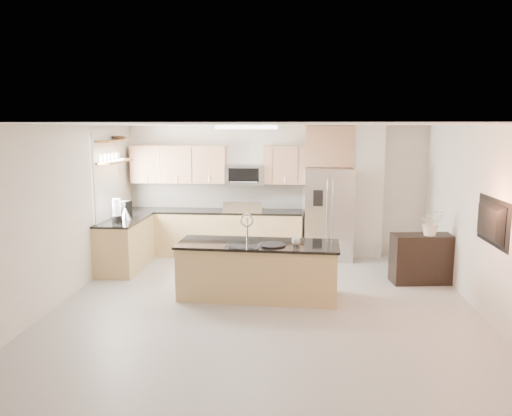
# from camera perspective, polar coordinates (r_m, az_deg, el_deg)

# --- Properties ---
(floor) EXTENTS (6.50, 6.50, 0.00)m
(floor) POSITION_cam_1_polar(r_m,az_deg,el_deg) (7.28, 0.94, -11.38)
(floor) COLOR #A8A5A0
(floor) RESTS_ON ground
(ceiling) EXTENTS (6.00, 6.50, 0.02)m
(ceiling) POSITION_cam_1_polar(r_m,az_deg,el_deg) (6.82, 1.00, 9.53)
(ceiling) COLOR white
(ceiling) RESTS_ON wall_back
(wall_back) EXTENTS (6.00, 0.02, 2.60)m
(wall_back) POSITION_cam_1_polar(r_m,az_deg,el_deg) (10.14, 2.20, 2.07)
(wall_back) COLOR beige
(wall_back) RESTS_ON floor
(wall_front) EXTENTS (6.00, 0.02, 2.60)m
(wall_front) POSITION_cam_1_polar(r_m,az_deg,el_deg) (3.80, -2.38, -10.24)
(wall_front) COLOR beige
(wall_front) RESTS_ON floor
(wall_left) EXTENTS (0.02, 6.50, 2.60)m
(wall_left) POSITION_cam_1_polar(r_m,az_deg,el_deg) (7.73, -21.81, -0.84)
(wall_left) COLOR beige
(wall_left) RESTS_ON floor
(wall_right) EXTENTS (0.02, 6.50, 2.60)m
(wall_right) POSITION_cam_1_polar(r_m,az_deg,el_deg) (7.37, 24.93, -1.51)
(wall_right) COLOR beige
(wall_right) RESTS_ON floor
(back_counter) EXTENTS (3.55, 0.66, 1.44)m
(back_counter) POSITION_cam_1_polar(r_m,az_deg,el_deg) (10.09, -4.88, -2.75)
(back_counter) COLOR tan
(back_counter) RESTS_ON floor
(left_counter) EXTENTS (0.66, 1.50, 0.92)m
(left_counter) POSITION_cam_1_polar(r_m,az_deg,el_deg) (9.44, -14.73, -3.95)
(left_counter) COLOR tan
(left_counter) RESTS_ON floor
(range) EXTENTS (0.76, 0.64, 1.14)m
(range) POSITION_cam_1_polar(r_m,az_deg,el_deg) (10.00, -1.36, -2.83)
(range) COLOR black
(range) RESTS_ON floor
(upper_cabinets) EXTENTS (3.50, 0.33, 0.75)m
(upper_cabinets) POSITION_cam_1_polar(r_m,az_deg,el_deg) (10.07, -5.28, 4.99)
(upper_cabinets) COLOR tan
(upper_cabinets) RESTS_ON wall_back
(microwave) EXTENTS (0.76, 0.40, 0.40)m
(microwave) POSITION_cam_1_polar(r_m,az_deg,el_deg) (9.95, -1.31, 3.85)
(microwave) COLOR #B6B6B8
(microwave) RESTS_ON upper_cabinets
(refrigerator) EXTENTS (0.92, 0.78, 1.78)m
(refrigerator) POSITION_cam_1_polar(r_m,az_deg,el_deg) (9.84, 8.26, -0.65)
(refrigerator) COLOR #B6B6B8
(refrigerator) RESTS_ON floor
(partition_column) EXTENTS (0.60, 0.30, 2.60)m
(partition_column) POSITION_cam_1_polar(r_m,az_deg,el_deg) (10.07, 12.56, 1.81)
(partition_column) COLOR beige
(partition_column) RESTS_ON floor
(window) EXTENTS (0.04, 1.15, 1.65)m
(window) POSITION_cam_1_polar(r_m,az_deg,el_deg) (9.35, -16.78, 3.24)
(window) COLOR white
(window) RESTS_ON wall_left
(shelf_lower) EXTENTS (0.30, 1.20, 0.04)m
(shelf_lower) POSITION_cam_1_polar(r_m,az_deg,el_deg) (9.37, -15.91, 5.13)
(shelf_lower) COLOR olive
(shelf_lower) RESTS_ON wall_left
(shelf_upper) EXTENTS (0.30, 1.20, 0.04)m
(shelf_upper) POSITION_cam_1_polar(r_m,az_deg,el_deg) (9.36, -16.01, 7.39)
(shelf_upper) COLOR olive
(shelf_upper) RESTS_ON wall_left
(ceiling_fixture) EXTENTS (1.00, 0.50, 0.06)m
(ceiling_fixture) POSITION_cam_1_polar(r_m,az_deg,el_deg) (8.44, -1.02, 9.21)
(ceiling_fixture) COLOR white
(ceiling_fixture) RESTS_ON ceiling
(island) EXTENTS (2.46, 0.98, 1.26)m
(island) POSITION_cam_1_polar(r_m,az_deg,el_deg) (7.63, 0.22, -7.07)
(island) COLOR tan
(island) RESTS_ON floor
(credenza) EXTENTS (1.06, 0.55, 0.82)m
(credenza) POSITION_cam_1_polar(r_m,az_deg,el_deg) (8.76, 18.53, -5.51)
(credenza) COLOR black
(credenza) RESTS_ON floor
(cup) EXTENTS (0.13, 0.13, 0.10)m
(cup) POSITION_cam_1_polar(r_m,az_deg,el_deg) (7.42, 4.60, -3.84)
(cup) COLOR silver
(cup) RESTS_ON island
(platter) EXTENTS (0.52, 0.52, 0.02)m
(platter) POSITION_cam_1_polar(r_m,az_deg,el_deg) (7.36, 1.81, -4.23)
(platter) COLOR black
(platter) RESTS_ON island
(blender) EXTENTS (0.18, 0.18, 0.42)m
(blender) POSITION_cam_1_polar(r_m,az_deg,el_deg) (9.00, -15.62, -0.46)
(blender) COLOR black
(blender) RESTS_ON left_counter
(kettle) EXTENTS (0.20, 0.20, 0.25)m
(kettle) POSITION_cam_1_polar(r_m,az_deg,el_deg) (9.26, -14.69, -0.59)
(kettle) COLOR #B6B6B8
(kettle) RESTS_ON left_counter
(coffee_maker) EXTENTS (0.22, 0.24, 0.31)m
(coffee_maker) POSITION_cam_1_polar(r_m,az_deg,el_deg) (9.46, -14.70, -0.18)
(coffee_maker) COLOR black
(coffee_maker) RESTS_ON left_counter
(bowl) EXTENTS (0.46, 0.46, 0.09)m
(bowl) POSITION_cam_1_polar(r_m,az_deg,el_deg) (9.65, -15.37, 7.85)
(bowl) COLOR #B6B6B8
(bowl) RESTS_ON shelf_upper
(flower_vase) EXTENTS (0.68, 0.62, 0.65)m
(flower_vase) POSITION_cam_1_polar(r_m,az_deg,el_deg) (8.56, 19.43, -0.89)
(flower_vase) COLOR silver
(flower_vase) RESTS_ON credenza
(television) EXTENTS (0.14, 1.08, 0.62)m
(television) POSITION_cam_1_polar(r_m,az_deg,el_deg) (7.15, 24.83, -1.41)
(television) COLOR black
(television) RESTS_ON wall_right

